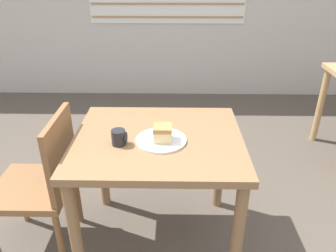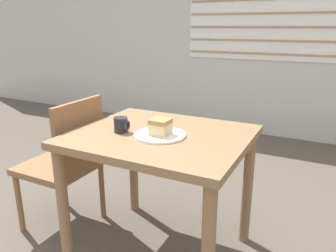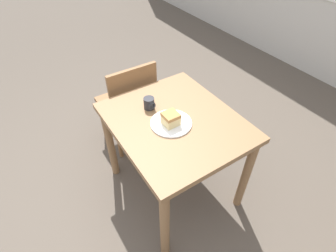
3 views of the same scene
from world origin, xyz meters
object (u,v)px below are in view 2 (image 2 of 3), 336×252
(dining_table_near, at_px, (161,154))
(chair_near_window, at_px, (67,161))
(coffee_mug, at_px, (121,125))
(cake_slice, at_px, (161,127))
(plate, at_px, (160,135))

(dining_table_near, xyz_separation_m, chair_near_window, (-0.66, -0.03, -0.15))
(chair_near_window, relative_size, coffee_mug, 10.78)
(dining_table_near, bearing_deg, coffee_mug, -158.03)
(cake_slice, height_order, coffee_mug, cake_slice)
(dining_table_near, distance_m, coffee_mug, 0.26)
(cake_slice, xyz_separation_m, coffee_mug, (-0.22, -0.03, -0.01))
(chair_near_window, distance_m, plate, 0.73)
(coffee_mug, bearing_deg, chair_near_window, 174.48)
(plate, xyz_separation_m, cake_slice, (0.01, -0.01, 0.05))
(plate, height_order, cake_slice, cake_slice)
(dining_table_near, distance_m, chair_near_window, 0.68)
(dining_table_near, relative_size, coffee_mug, 11.22)
(cake_slice, bearing_deg, plate, 133.93)
(plate, bearing_deg, dining_table_near, 113.36)
(coffee_mug, bearing_deg, plate, 9.53)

